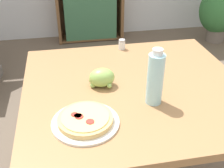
{
  "coord_description": "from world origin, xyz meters",
  "views": [
    {
      "loc": [
        -0.24,
        -1.03,
        1.43
      ],
      "look_at": [
        -0.05,
        -0.04,
        0.81
      ],
      "focal_mm": 45.0,
      "sensor_mm": 36.0,
      "label": 1
    }
  ],
  "objects_px": {
    "salt_shaker": "(122,44)",
    "potted_plant_floor": "(220,11)",
    "grape_bunch": "(102,78)",
    "pizza_on_plate": "(85,120)",
    "drink_bottle": "(155,78)"
  },
  "relations": [
    {
      "from": "pizza_on_plate",
      "to": "salt_shaker",
      "type": "height_order",
      "value": "salt_shaker"
    },
    {
      "from": "grape_bunch",
      "to": "drink_bottle",
      "type": "height_order",
      "value": "drink_bottle"
    },
    {
      "from": "potted_plant_floor",
      "to": "grape_bunch",
      "type": "bearing_deg",
      "value": -131.36
    },
    {
      "from": "salt_shaker",
      "to": "potted_plant_floor",
      "type": "xyz_separation_m",
      "value": [
        1.61,
        1.65,
        -0.39
      ]
    },
    {
      "from": "pizza_on_plate",
      "to": "drink_bottle",
      "type": "height_order",
      "value": "drink_bottle"
    },
    {
      "from": "grape_bunch",
      "to": "salt_shaker",
      "type": "bearing_deg",
      "value": 64.98
    },
    {
      "from": "drink_bottle",
      "to": "potted_plant_floor",
      "type": "xyz_separation_m",
      "value": [
        1.59,
        2.2,
        -0.47
      ]
    },
    {
      "from": "potted_plant_floor",
      "to": "drink_bottle",
      "type": "bearing_deg",
      "value": -125.98
    },
    {
      "from": "pizza_on_plate",
      "to": "drink_bottle",
      "type": "distance_m",
      "value": 0.32
    },
    {
      "from": "drink_bottle",
      "to": "potted_plant_floor",
      "type": "relative_size",
      "value": 0.34
    },
    {
      "from": "pizza_on_plate",
      "to": "grape_bunch",
      "type": "bearing_deg",
      "value": 68.23
    },
    {
      "from": "salt_shaker",
      "to": "grape_bunch",
      "type": "bearing_deg",
      "value": -115.02
    },
    {
      "from": "pizza_on_plate",
      "to": "grape_bunch",
      "type": "xyz_separation_m",
      "value": [
        0.1,
        0.26,
        0.03
      ]
    },
    {
      "from": "grape_bunch",
      "to": "salt_shaker",
      "type": "height_order",
      "value": "grape_bunch"
    },
    {
      "from": "pizza_on_plate",
      "to": "drink_bottle",
      "type": "xyz_separation_m",
      "value": [
        0.29,
        0.09,
        0.1
      ]
    }
  ]
}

